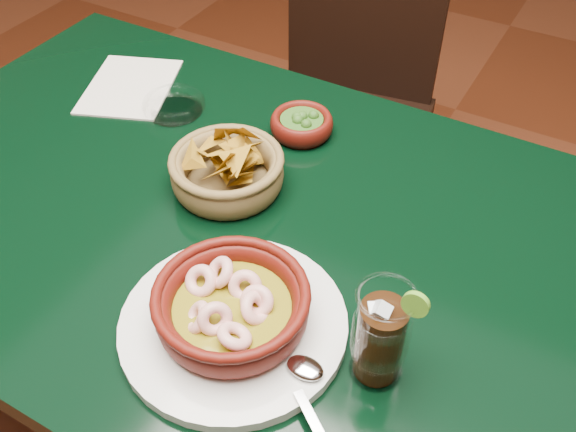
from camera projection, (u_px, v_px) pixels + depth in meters
The scene contains 8 objects.
dining_table at pixel (220, 249), 1.06m from camera, with size 1.20×0.80×0.75m.
dining_chair at pixel (346, 102), 1.64m from camera, with size 0.48×0.48×0.90m.
shrimp_plate at pixel (233, 312), 0.80m from camera, with size 0.37×0.29×0.08m.
chip_basket at pixel (228, 170), 1.00m from camera, with size 0.21×0.21×0.12m.
guacamole_ramekin at pixel (302, 124), 1.11m from camera, with size 0.13×0.13×0.04m.
cola_drink at pixel (381, 336), 0.73m from camera, with size 0.14×0.14×0.16m.
glass_ashtray at pixel (174, 105), 1.16m from camera, with size 0.12×0.12×0.03m.
paper_menu at pixel (130, 86), 1.23m from camera, with size 0.22×0.25×0.00m.
Camera 1 is at (0.45, -0.58, 1.42)m, focal length 40.00 mm.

